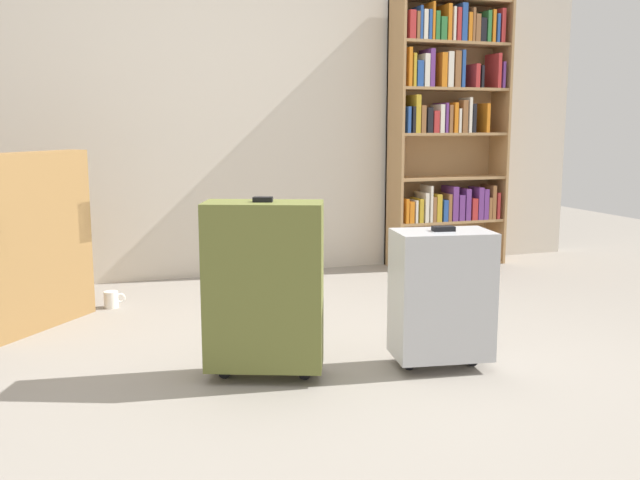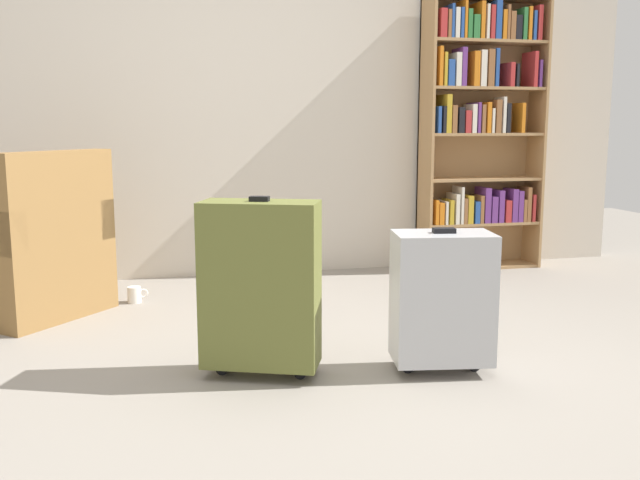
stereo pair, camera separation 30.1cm
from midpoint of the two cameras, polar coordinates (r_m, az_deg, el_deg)
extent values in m
plane|color=gray|center=(2.99, 2.42, -11.05)|extent=(9.87, 9.87, 0.00)
cube|color=beige|center=(4.92, -4.52, 12.36)|extent=(5.64, 0.10, 2.60)
cube|color=#A87F51|center=(5.07, 10.23, 8.24)|extent=(0.02, 0.27, 1.91)
cube|color=#A87F51|center=(5.47, 18.52, 7.98)|extent=(0.02, 0.27, 1.91)
cube|color=#A87F51|center=(5.36, 13.91, 8.17)|extent=(0.87, 0.02, 1.91)
cube|color=#A87F51|center=(5.35, 14.12, -2.02)|extent=(0.83, 0.25, 0.02)
cube|color=#A87F51|center=(5.30, 14.25, 1.35)|extent=(0.83, 0.25, 0.02)
cube|color=#A87F51|center=(5.27, 14.39, 4.78)|extent=(0.83, 0.25, 0.02)
cube|color=#A87F51|center=(5.25, 14.54, 8.23)|extent=(0.83, 0.25, 0.02)
cube|color=#A87F51|center=(5.26, 14.68, 11.69)|extent=(0.83, 0.25, 0.02)
cube|color=#A87F51|center=(5.28, 14.83, 15.13)|extent=(0.83, 0.25, 0.02)
cube|color=orange|center=(5.09, 10.78, 2.24)|extent=(0.02, 0.16, 0.17)
cube|color=orange|center=(5.11, 11.11, 2.15)|extent=(0.03, 0.17, 0.15)
cube|color=silver|center=(5.13, 11.46, 2.22)|extent=(0.02, 0.19, 0.16)
cube|color=gold|center=(5.14, 11.88, 2.26)|extent=(0.03, 0.17, 0.17)
cube|color=silver|center=(5.16, 12.28, 2.51)|extent=(0.03, 0.19, 0.21)
cube|color=silver|center=(5.17, 12.68, 2.78)|extent=(0.02, 0.17, 0.26)
cube|color=brown|center=(5.17, 12.98, 2.33)|extent=(0.03, 0.15, 0.18)
cube|color=gold|center=(5.20, 13.32, 2.44)|extent=(0.04, 0.16, 0.20)
cube|color=#264C99|center=(5.23, 13.79, 2.24)|extent=(0.04, 0.18, 0.16)
cube|color=brown|center=(5.24, 14.18, 2.46)|extent=(0.03, 0.16, 0.20)
cube|color=#66337F|center=(5.26, 14.55, 2.76)|extent=(0.04, 0.19, 0.25)
cube|color=#66337F|center=(5.29, 15.09, 2.43)|extent=(0.04, 0.17, 0.19)
cube|color=#66337F|center=(5.31, 15.61, 2.66)|extent=(0.04, 0.17, 0.23)
cube|color=#B22D2D|center=(5.34, 16.09, 2.30)|extent=(0.04, 0.18, 0.16)
cube|color=#66337F|center=(5.36, 16.62, 2.71)|extent=(0.04, 0.16, 0.24)
cube|color=#66337F|center=(5.38, 17.03, 2.65)|extent=(0.04, 0.16, 0.22)
cube|color=brown|center=(5.42, 17.25, 2.35)|extent=(0.02, 0.20, 0.16)
cube|color=brown|center=(5.42, 17.60, 2.81)|extent=(0.03, 0.18, 0.25)
cube|color=#B22D2D|center=(5.43, 17.98, 2.52)|extent=(0.02, 0.16, 0.20)
cube|color=#264C99|center=(5.05, 11.02, 9.46)|extent=(0.02, 0.15, 0.18)
cube|color=black|center=(5.08, 11.32, 9.46)|extent=(0.02, 0.19, 0.18)
cube|color=gold|center=(5.10, 11.58, 9.90)|extent=(0.04, 0.22, 0.26)
cube|color=brown|center=(5.10, 12.14, 9.47)|extent=(0.03, 0.16, 0.19)
cube|color=black|center=(5.12, 12.69, 9.37)|extent=(0.04, 0.16, 0.18)
cube|color=#B22D2D|center=(5.16, 13.07, 9.24)|extent=(0.04, 0.20, 0.15)
cube|color=silver|center=(5.16, 13.63, 9.46)|extent=(0.03, 0.16, 0.20)
cube|color=#66337F|center=(5.20, 13.87, 9.51)|extent=(0.02, 0.21, 0.21)
cube|color=brown|center=(5.22, 14.17, 9.42)|extent=(0.03, 0.22, 0.19)
cube|color=orange|center=(5.22, 14.72, 9.49)|extent=(0.03, 0.17, 0.21)
cube|color=silver|center=(5.23, 15.06, 9.25)|extent=(0.02, 0.15, 0.17)
cube|color=brown|center=(5.24, 15.47, 9.55)|extent=(0.04, 0.15, 0.23)
cube|color=silver|center=(5.27, 15.86, 9.64)|extent=(0.02, 0.16, 0.25)
cube|color=black|center=(5.29, 16.12, 9.39)|extent=(0.03, 0.18, 0.20)
cube|color=orange|center=(5.34, 17.27, 9.35)|extent=(0.03, 0.15, 0.21)
cube|color=orange|center=(5.08, 11.05, 13.51)|extent=(0.02, 0.20, 0.26)
cube|color=gold|center=(5.09, 11.45, 13.27)|extent=(0.02, 0.18, 0.22)
cube|color=#264C99|center=(5.09, 11.93, 12.98)|extent=(0.04, 0.16, 0.18)
cube|color=silver|center=(5.13, 12.39, 13.21)|extent=(0.04, 0.19, 0.22)
cube|color=#66337F|center=(5.15, 12.82, 13.37)|extent=(0.03, 0.19, 0.26)
cube|color=orange|center=(5.21, 13.68, 13.17)|extent=(0.04, 0.22, 0.24)
cube|color=silver|center=(5.20, 14.35, 13.19)|extent=(0.04, 0.16, 0.24)
cube|color=brown|center=(5.24, 14.85, 13.18)|extent=(0.04, 0.19, 0.25)
cube|color=#264C99|center=(5.26, 15.28, 13.18)|extent=(0.03, 0.19, 0.26)
cube|color=#B22D2D|center=(5.31, 16.40, 12.60)|extent=(0.03, 0.18, 0.17)
cube|color=black|center=(5.32, 16.87, 12.52)|extent=(0.02, 0.15, 0.16)
cube|color=#B22D2D|center=(5.40, 18.09, 12.87)|extent=(0.03, 0.19, 0.24)
cube|color=#66337F|center=(5.43, 18.40, 12.53)|extent=(0.02, 0.20, 0.19)
cube|color=#B22D2D|center=(5.10, 11.35, 16.66)|extent=(0.04, 0.16, 0.19)
cube|color=brown|center=(5.11, 11.83, 16.59)|extent=(0.02, 0.15, 0.18)
cube|color=#264C99|center=(5.14, 11.97, 16.76)|extent=(0.02, 0.20, 0.22)
cube|color=silver|center=(5.15, 12.35, 16.60)|extent=(0.03, 0.18, 0.20)
cube|color=#264C99|center=(5.15, 12.77, 16.59)|extent=(0.02, 0.16, 0.20)
cube|color=orange|center=(5.17, 13.06, 16.86)|extent=(0.02, 0.15, 0.25)
cube|color=#2D7238|center=(5.18, 13.34, 16.49)|extent=(0.03, 0.17, 0.19)
cube|color=#2D7238|center=(5.21, 13.78, 16.24)|extent=(0.04, 0.18, 0.16)
cube|color=orange|center=(5.24, 14.21, 16.67)|extent=(0.03, 0.20, 0.25)
cube|color=silver|center=(5.25, 14.64, 16.54)|extent=(0.02, 0.18, 0.23)
cube|color=#B22D2D|center=(5.28, 14.90, 16.46)|extent=(0.03, 0.22, 0.22)
cube|color=#264C99|center=(5.30, 15.35, 16.60)|extent=(0.04, 0.21, 0.26)
cube|color=orange|center=(5.31, 15.87, 16.24)|extent=(0.03, 0.18, 0.20)
cube|color=brown|center=(5.34, 16.06, 16.37)|extent=(0.02, 0.22, 0.23)
cube|color=brown|center=(5.32, 16.57, 16.14)|extent=(0.04, 0.15, 0.19)
cube|color=black|center=(5.37, 16.81, 15.93)|extent=(0.04, 0.21, 0.16)
cube|color=#2D7238|center=(5.39, 17.32, 16.17)|extent=(0.03, 0.19, 0.22)
cube|color=orange|center=(5.40, 17.76, 16.17)|extent=(0.02, 0.17, 0.22)
cube|color=#264C99|center=(5.43, 18.01, 15.99)|extent=(0.02, 0.20, 0.20)
cube|color=#B22D2D|center=(5.46, 18.32, 16.13)|extent=(0.03, 0.22, 0.24)
cube|color=olive|center=(4.18, -20.83, -2.87)|extent=(0.99, 0.99, 0.40)
cube|color=tan|center=(4.13, -21.02, 0.38)|extent=(0.77, 0.76, 0.08)
cube|color=olive|center=(3.90, -18.34, 3.14)|extent=(0.55, 0.61, 0.50)
cube|color=olive|center=(4.33, -18.13, 1.86)|extent=(0.60, 0.53, 0.22)
cylinder|color=white|center=(4.27, -12.76, -4.33)|extent=(0.08, 0.08, 0.10)
torus|color=white|center=(4.27, -12.06, -4.24)|extent=(0.06, 0.01, 0.06)
cube|color=brown|center=(2.90, -1.84, -3.60)|extent=(0.52, 0.38, 0.68)
cube|color=black|center=(2.84, -1.88, 3.31)|extent=(0.09, 0.07, 0.02)
cylinder|color=black|center=(3.03, -4.95, -10.24)|extent=(0.07, 0.07, 0.05)
cylinder|color=black|center=(2.98, 1.40, -10.58)|extent=(0.07, 0.07, 0.05)
cube|color=#B7BABF|center=(3.04, 12.61, -4.54)|extent=(0.44, 0.32, 0.54)
cube|color=black|center=(2.99, 12.80, 0.73)|extent=(0.10, 0.06, 0.02)
cylinder|color=black|center=(3.09, 9.84, -9.98)|extent=(0.06, 0.06, 0.05)
cylinder|color=black|center=(3.17, 14.92, -9.67)|extent=(0.06, 0.06, 0.05)
camera|label=1|loc=(0.15, -87.14, 0.47)|focal=39.83mm
camera|label=2|loc=(0.15, 92.86, -0.47)|focal=39.83mm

